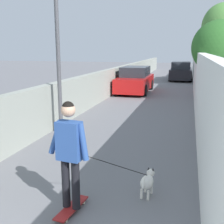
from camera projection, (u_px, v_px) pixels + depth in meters
ground_plane at (151, 98)px, 15.07m from camera, size 80.00×80.00×0.00m
wall_left at (97, 88)px, 13.63m from camera, size 48.00×0.30×1.49m
fence_right at (200, 81)px, 12.31m from camera, size 48.00×0.30×2.42m
tree_right_near at (223, 27)px, 17.92m from camera, size 2.67×2.67×5.45m
tree_right_far at (220, 47)px, 12.72m from camera, size 2.55×2.55×3.88m
lamp_post at (57, 25)px, 8.03m from camera, size 0.36×0.36×4.81m
skateboard at (72, 208)px, 4.55m from camera, size 0.82×0.30×0.08m
person_skateboarder at (70, 147)px, 4.32m from camera, size 0.26×0.72×1.74m
dog at (147, 181)px, 5.02m from camera, size 1.15×1.24×1.06m
car_near at (135, 80)px, 17.00m from camera, size 4.34×1.80×1.54m
car_far at (181, 71)px, 23.63m from camera, size 4.24×1.80×1.54m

